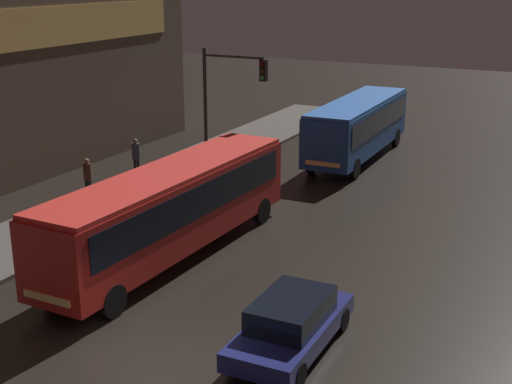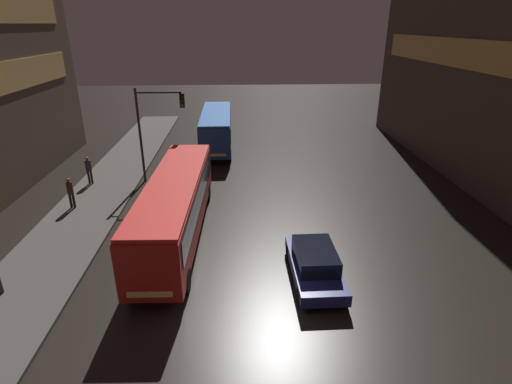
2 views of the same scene
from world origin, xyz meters
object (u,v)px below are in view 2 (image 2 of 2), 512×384
at_px(bus_near, 176,202).
at_px(car_taxi, 315,264).
at_px(bus_far, 216,126).
at_px(pedestrian_mid, 89,168).
at_px(traffic_light_main, 155,120).
at_px(pedestrian_near, 70,191).

height_order(bus_near, car_taxi, bus_near).
relative_size(bus_far, pedestrian_mid, 5.55).
bearing_deg(traffic_light_main, pedestrian_near, -133.56).
height_order(bus_far, pedestrian_mid, bus_far).
bearing_deg(bus_far, pedestrian_mid, 45.57).
xyz_separation_m(bus_near, car_taxi, (6.16, -3.92, -1.17)).
height_order(pedestrian_mid, traffic_light_main, traffic_light_main).
height_order(bus_near, pedestrian_mid, bus_near).
relative_size(car_taxi, pedestrian_mid, 2.48).
distance_m(pedestrian_near, pedestrian_mid, 3.75).
height_order(bus_far, car_taxi, bus_far).
distance_m(bus_near, bus_far, 15.58).
bearing_deg(bus_near, traffic_light_main, -72.40).
bearing_deg(bus_near, bus_far, -92.95).
xyz_separation_m(bus_far, pedestrian_mid, (-7.95, -8.34, -0.65)).
height_order(car_taxi, traffic_light_main, traffic_light_main).
bearing_deg(bus_near, pedestrian_near, -26.28).
bearing_deg(traffic_light_main, pedestrian_mid, -171.20).
bearing_deg(bus_far, car_taxi, 103.28).
bearing_deg(pedestrian_near, bus_near, 1.92).
bearing_deg(pedestrian_mid, bus_far, 80.18).
height_order(bus_far, traffic_light_main, traffic_light_main).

